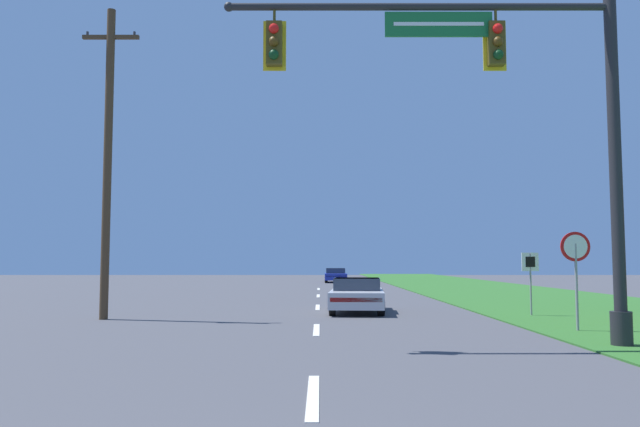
% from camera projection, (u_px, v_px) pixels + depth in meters
% --- Properties ---
extents(grass_verge_right, '(10.00, 110.00, 0.04)m').
position_uv_depth(grass_verge_right, '(523.00, 296.00, 32.18)').
color(grass_verge_right, '#2D6626').
rests_on(grass_verge_right, ground).
extents(road_center_line, '(0.16, 34.80, 0.01)m').
position_uv_depth(road_center_line, '(320.00, 307.00, 24.23)').
color(road_center_line, silver).
rests_on(road_center_line, ground).
extents(signal_mast, '(8.62, 0.47, 8.15)m').
position_uv_depth(signal_mast, '(523.00, 113.00, 13.35)').
color(signal_mast, '#232326').
rests_on(signal_mast, grass_verge_right).
extents(car_ahead, '(2.13, 4.53, 1.19)m').
position_uv_depth(car_ahead, '(359.00, 295.00, 22.05)').
color(car_ahead, black).
rests_on(car_ahead, ground).
extents(far_car, '(1.82, 4.66, 1.19)m').
position_uv_depth(far_car, '(338.00, 275.00, 53.28)').
color(far_car, black).
rests_on(far_car, ground).
extents(stop_sign, '(0.76, 0.07, 2.50)m').
position_uv_depth(stop_sign, '(578.00, 258.00, 15.90)').
color(stop_sign, gray).
rests_on(stop_sign, grass_verge_right).
extents(route_sign_post, '(0.55, 0.06, 2.03)m').
position_uv_depth(route_sign_post, '(533.00, 269.00, 20.32)').
color(route_sign_post, gray).
rests_on(route_sign_post, grass_verge_right).
extents(utility_pole_near, '(1.80, 0.26, 9.83)m').
position_uv_depth(utility_pole_near, '(110.00, 157.00, 19.61)').
color(utility_pole_near, '#4C3823').
rests_on(utility_pole_near, ground).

